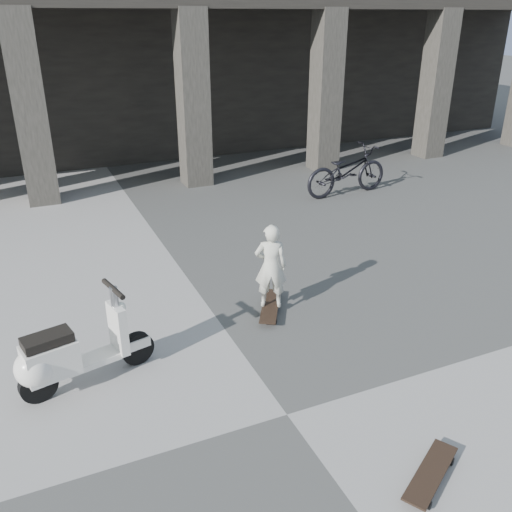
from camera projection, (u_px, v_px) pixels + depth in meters
name	position (u px, v px, depth m)	size (l,w,h in m)	color
ground	(287.00, 415.00, 5.68)	(90.00, 90.00, 0.00)	#454543
colonnade	(79.00, 44.00, 15.94)	(28.00, 8.82, 6.00)	black
longboard	(270.00, 306.00, 7.62)	(0.68, 0.95, 0.10)	black
skateboard_spare	(431.00, 474.00, 4.85)	(0.86, 0.63, 0.10)	black
child	(271.00, 266.00, 7.37)	(0.44, 0.29, 1.21)	beige
scooter	(63.00, 357.00, 5.88)	(1.55, 0.69, 1.09)	black
bicycle	(347.00, 171.00, 12.40)	(0.74, 2.13, 1.12)	black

